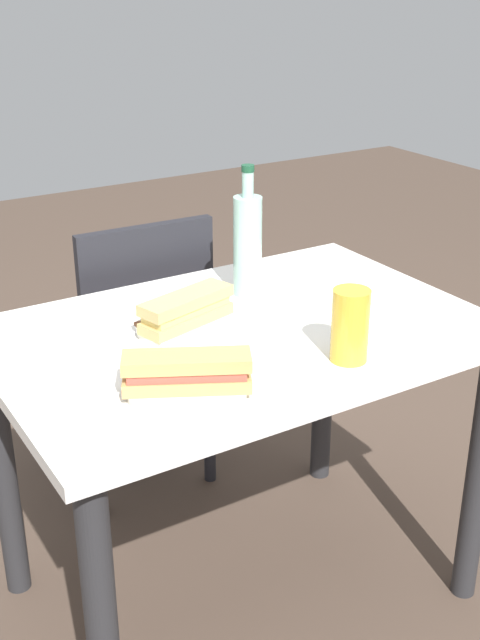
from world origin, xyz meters
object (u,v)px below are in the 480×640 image
baguette_sandwich_far (187,372)px  knife_near (167,317)px  baguette_sandwich_near (186,309)px  plate_far (187,391)px  plate_near (187,327)px  chair_far (137,339)px  water_bottle (248,243)px  knife_far (181,374)px  beer_glass (350,325)px  dining_table (240,378)px

baguette_sandwich_far → knife_near: bearing=69.9°
baguette_sandwich_near → plate_far: (-0.14, -0.26, -0.04)m
plate_near → knife_near: (-0.03, 0.05, 0.01)m
baguette_sandwich_near → baguette_sandwich_far: bearing=-117.9°
baguette_sandwich_near → chair_far: bearing=78.9°
water_bottle → chair_far: bearing=107.7°
knife_near → water_bottle: water_bottle is taller
plate_far → knife_near: bearing=69.9°
plate_far → water_bottle: water_bottle is taller
chair_far → knife_far: 0.80m
plate_near → plate_far: bearing=-117.9°
chair_far → water_bottle: (0.13, -0.40, 0.38)m
baguette_sandwich_near → water_bottle: water_bottle is taller
water_bottle → beer_glass: 0.42m
dining_table → plate_far: bearing=-139.6°
knife_far → baguette_sandwich_near: bearing=59.3°
knife_far → beer_glass: 0.35m
plate_near → water_bottle: size_ratio=0.71×
plate_near → knife_near: 0.06m
baguette_sandwich_near → knife_far: (-0.12, -0.21, -0.03)m
plate_near → water_bottle: bearing=26.2°
dining_table → water_bottle: (0.12, 0.17, 0.25)m
baguette_sandwich_far → beer_glass: 0.35m
knife_near → baguette_sandwich_far: (-0.11, -0.31, 0.03)m
plate_near → knife_near: bearing=117.5°
plate_near → baguette_sandwich_near: bearing=0.0°
chair_far → knife_near: (-0.12, -0.46, 0.27)m
baguette_sandwich_far → water_bottle: 0.53m
plate_near → plate_far: same height
baguette_sandwich_near → knife_near: (-0.03, 0.05, -0.03)m
plate_far → water_bottle: size_ratio=0.71×
chair_far → knife_far: size_ratio=5.43×
beer_glass → chair_far: bearing=97.8°
plate_near → plate_far: size_ratio=1.00×
water_bottle → baguette_sandwich_far: bearing=-134.4°
chair_far → plate_far: size_ratio=3.80×
knife_far → water_bottle: water_bottle is taller
baguette_sandwich_near → dining_table: bearing=-28.0°
baguette_sandwich_far → water_bottle: (0.36, 0.37, 0.08)m
chair_far → dining_table: bearing=-89.7°
knife_far → beer_glass: beer_glass is taller
dining_table → plate_far: (-0.24, -0.21, 0.13)m
chair_far → baguette_sandwich_near: chair_far is taller
chair_far → knife_far: chair_far is taller
dining_table → baguette_sandwich_near: bearing=152.0°
baguette_sandwich_near → water_bottle: 0.26m
plate_near → chair_far: bearing=78.9°
water_bottle → beer_glass: size_ratio=2.08×
knife_near → beer_glass: size_ratio=1.19×
beer_glass → baguette_sandwich_far: bearing=173.3°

